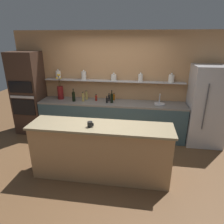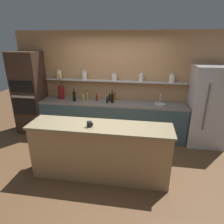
% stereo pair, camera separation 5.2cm
% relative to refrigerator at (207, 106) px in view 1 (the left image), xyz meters
% --- Properties ---
extents(ground_plane, '(12.00, 12.00, 0.00)m').
position_rel_refrigerator_xyz_m(ground_plane, '(-2.19, -1.20, -0.93)').
color(ground_plane, brown).
extents(back_wall_unit, '(5.20, 0.28, 2.60)m').
position_rel_refrigerator_xyz_m(back_wall_unit, '(-2.19, 0.40, 0.37)').
color(back_wall_unit, tan).
rests_on(back_wall_unit, ground_plane).
extents(back_counter_unit, '(3.63, 0.62, 0.92)m').
position_rel_refrigerator_xyz_m(back_counter_unit, '(-2.24, 0.04, -0.47)').
color(back_counter_unit, '#334C56').
rests_on(back_counter_unit, ground_plane).
extents(island_counter, '(2.50, 0.61, 1.02)m').
position_rel_refrigerator_xyz_m(island_counter, '(-2.19, -1.59, -0.42)').
color(island_counter, tan).
rests_on(island_counter, ground_plane).
extents(refrigerator, '(0.82, 0.73, 1.87)m').
position_rel_refrigerator_xyz_m(refrigerator, '(0.00, 0.00, 0.00)').
color(refrigerator, '#B7B7BC').
rests_on(refrigerator, ground_plane).
extents(oven_tower, '(0.71, 0.64, 2.11)m').
position_rel_refrigerator_xyz_m(oven_tower, '(-4.44, 0.04, 0.12)').
color(oven_tower, '#3D281E').
rests_on(oven_tower, ground_plane).
extents(flower_vase, '(0.15, 0.16, 0.66)m').
position_rel_refrigerator_xyz_m(flower_vase, '(-3.59, 0.11, 0.17)').
color(flower_vase, maroon).
rests_on(flower_vase, back_counter_unit).
extents(sink_fixture, '(0.27, 0.27, 0.25)m').
position_rel_refrigerator_xyz_m(sink_fixture, '(-1.07, 0.05, 0.01)').
color(sink_fixture, '#B7B7BC').
rests_on(sink_fixture, back_counter_unit).
extents(bottle_wine_0, '(0.08, 0.08, 0.33)m').
position_rel_refrigerator_xyz_m(bottle_wine_0, '(-3.19, -0.03, 0.11)').
color(bottle_wine_0, black).
rests_on(bottle_wine_0, back_counter_unit).
extents(bottle_spirit_1, '(0.06, 0.06, 0.24)m').
position_rel_refrigerator_xyz_m(bottle_spirit_1, '(-2.96, 0.01, 0.08)').
color(bottle_spirit_1, tan).
rests_on(bottle_spirit_1, back_counter_unit).
extents(bottle_sauce_2, '(0.05, 0.05, 0.17)m').
position_rel_refrigerator_xyz_m(bottle_sauce_2, '(-2.35, -0.04, 0.06)').
color(bottle_sauce_2, black).
rests_on(bottle_sauce_2, back_counter_unit).
extents(bottle_spirit_3, '(0.07, 0.07, 0.23)m').
position_rel_refrigerator_xyz_m(bottle_spirit_3, '(-2.92, 0.17, 0.08)').
color(bottle_spirit_3, tan).
rests_on(bottle_spirit_3, back_counter_unit).
extents(bottle_sauce_4, '(0.05, 0.05, 0.19)m').
position_rel_refrigerator_xyz_m(bottle_sauce_4, '(-2.32, 0.14, 0.07)').
color(bottle_sauce_4, black).
rests_on(bottle_sauce_4, back_counter_unit).
extents(bottle_sauce_5, '(0.05, 0.05, 0.19)m').
position_rel_refrigerator_xyz_m(bottle_sauce_5, '(-2.21, 0.21, 0.07)').
color(bottle_sauce_5, '#9E4C0A').
rests_on(bottle_sauce_5, back_counter_unit).
extents(bottle_sauce_6, '(0.06, 0.06, 0.17)m').
position_rel_refrigerator_xyz_m(bottle_sauce_6, '(-2.65, 0.11, 0.05)').
color(bottle_sauce_6, maroon).
rests_on(bottle_sauce_6, back_counter_unit).
extents(bottle_wine_7, '(0.07, 0.07, 0.32)m').
position_rel_refrigerator_xyz_m(bottle_wine_7, '(-2.23, -0.01, 0.11)').
color(bottle_wine_7, black).
rests_on(bottle_wine_7, back_counter_unit).
extents(coffee_mug, '(0.11, 0.09, 0.09)m').
position_rel_refrigerator_xyz_m(coffee_mug, '(-2.35, -1.67, 0.13)').
color(coffee_mug, black).
rests_on(coffee_mug, island_counter).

